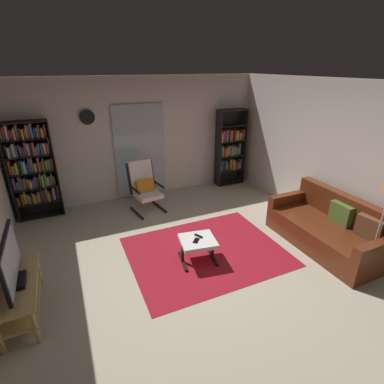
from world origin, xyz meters
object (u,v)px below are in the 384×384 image
at_px(bookshelf_near_sofa, 229,149).
at_px(lounge_armchair, 144,185).
at_px(tv_stand, 20,293).
at_px(leather_sofa, 329,229).
at_px(television, 11,263).
at_px(tv_remote, 198,236).
at_px(ottoman, 198,243).
at_px(cell_phone, 196,241).
at_px(bookshelf_near_tv, 32,168).
at_px(wall_clock, 87,117).

xyz_separation_m(bookshelf_near_sofa, lounge_armchair, (-2.33, -0.57, -0.36)).
height_order(tv_stand, leather_sofa, leather_sofa).
distance_m(television, bookshelf_near_sofa, 5.22).
relative_size(leather_sofa, tv_remote, 13.20).
xyz_separation_m(ottoman, cell_phone, (-0.04, -0.03, 0.07)).
distance_m(television, bookshelf_near_tv, 2.72).
bearing_deg(cell_phone, bookshelf_near_tv, 170.87).
height_order(television, tv_remote, television).
distance_m(television, tv_remote, 2.45).
bearing_deg(ottoman, bookshelf_near_tv, 130.37).
height_order(bookshelf_near_tv, lounge_armchair, bookshelf_near_tv).
height_order(television, bookshelf_near_tv, bookshelf_near_tv).
bearing_deg(lounge_armchair, bookshelf_near_sofa, 13.80).
height_order(leather_sofa, lounge_armchair, lounge_armchair).
height_order(leather_sofa, wall_clock, wall_clock).
bearing_deg(lounge_armchair, bookshelf_near_tv, 163.73).
relative_size(television, cell_phone, 6.93).
bearing_deg(bookshelf_near_sofa, bookshelf_near_tv, 179.91).
xyz_separation_m(leather_sofa, ottoman, (-2.16, 0.51, 0.01)).
bearing_deg(television, bookshelf_near_sofa, 31.18).
xyz_separation_m(television, lounge_armchair, (2.13, 2.13, -0.22)).
relative_size(bookshelf_near_tv, lounge_armchair, 1.84).
relative_size(television, leather_sofa, 0.51).
bearing_deg(wall_clock, bookshelf_near_sofa, -2.78).
bearing_deg(leather_sofa, tv_stand, 174.69).
xyz_separation_m(television, wall_clock, (1.27, 2.85, 1.10)).
bearing_deg(bookshelf_near_sofa, leather_sofa, -88.64).
bearing_deg(tv_remote, lounge_armchair, 73.61).
xyz_separation_m(tv_stand, wall_clock, (1.28, 2.85, 1.55)).
bearing_deg(wall_clock, bookshelf_near_tv, -172.49).
relative_size(television, ottoman, 1.65).
bearing_deg(leather_sofa, ottoman, 166.77).
distance_m(lounge_armchair, cell_phone, 2.08).
distance_m(television, leather_sofa, 4.58).
bearing_deg(cell_phone, bookshelf_near_sofa, 92.41).
distance_m(lounge_armchair, wall_clock, 1.73).
distance_m(ottoman, wall_clock, 3.35).
xyz_separation_m(leather_sofa, lounge_armchair, (-2.40, 2.55, 0.24)).
bearing_deg(ottoman, television, -177.87).
height_order(television, wall_clock, wall_clock).
relative_size(tv_remote, wall_clock, 0.50).
xyz_separation_m(bookshelf_near_sofa, tv_remote, (-2.04, -2.54, -0.51)).
bearing_deg(ottoman, leather_sofa, -13.23).
bearing_deg(cell_phone, tv_stand, -137.21).
xyz_separation_m(tv_stand, bookshelf_near_tv, (0.15, 2.70, 0.71)).
distance_m(tv_stand, cell_phone, 2.34).
height_order(tv_stand, ottoman, tv_stand).
bearing_deg(bookshelf_near_tv, ottoman, -49.63).
relative_size(leather_sofa, ottoman, 3.22).
relative_size(bookshelf_near_tv, tv_remote, 13.06).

